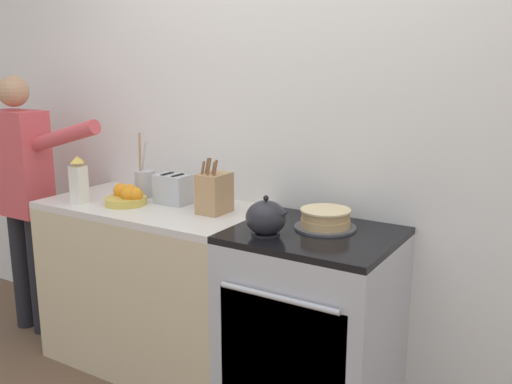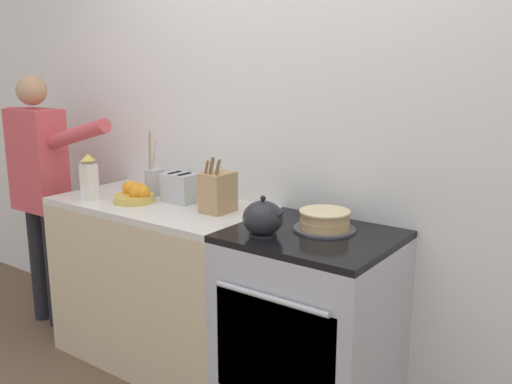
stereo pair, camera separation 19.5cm
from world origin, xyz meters
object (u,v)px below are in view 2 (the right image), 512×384
at_px(knife_block, 218,192).
at_px(layer_cake, 325,221).
at_px(stove_range, 310,328).
at_px(tea_kettle, 263,218).
at_px(utensil_crock, 155,181).
at_px(fruit_bowl, 135,194).
at_px(milk_carton, 89,178).
at_px(person_baker, 40,181).
at_px(toaster, 180,188).

bearing_deg(knife_block, layer_cake, 3.68).
bearing_deg(knife_block, stove_range, -4.01).
bearing_deg(tea_kettle, utensil_crock, 164.36).
xyz_separation_m(layer_cake, fruit_bowl, (-1.06, -0.14, 0.00)).
relative_size(stove_range, milk_carton, 3.59).
bearing_deg(layer_cake, tea_kettle, -129.26).
xyz_separation_m(knife_block, fruit_bowl, (-0.48, -0.10, -0.06)).
distance_m(tea_kettle, person_baker, 1.68).
bearing_deg(person_baker, utensil_crock, 10.29).
distance_m(knife_block, toaster, 0.29).
bearing_deg(utensil_crock, fruit_bowl, -77.46).
xyz_separation_m(milk_carton, person_baker, (-0.57, 0.08, -0.10)).
xyz_separation_m(tea_kettle, person_baker, (-1.68, 0.04, -0.05)).
height_order(layer_cake, tea_kettle, tea_kettle).
relative_size(stove_range, tea_kettle, 4.18).
relative_size(tea_kettle, fruit_bowl, 1.00).
height_order(knife_block, milk_carton, knife_block).
xyz_separation_m(stove_range, layer_cake, (0.02, 0.08, 0.49)).
bearing_deg(knife_block, person_baker, -173.94).
xyz_separation_m(stove_range, toaster, (-0.85, 0.08, 0.52)).
bearing_deg(fruit_bowl, tea_kettle, -4.96).
bearing_deg(stove_range, layer_cake, 76.93).
bearing_deg(toaster, knife_block, -7.32).
bearing_deg(layer_cake, knife_block, -176.32).
bearing_deg(fruit_bowl, stove_range, 3.47).
height_order(stove_range, knife_block, knife_block).
bearing_deg(knife_block, tea_kettle, -24.08).
height_order(utensil_crock, fruit_bowl, utensil_crock).
distance_m(layer_cake, utensil_crock, 1.10).
height_order(layer_cake, person_baker, person_baker).
bearing_deg(layer_cake, fruit_bowl, -172.49).
relative_size(tea_kettle, person_baker, 0.14).
xyz_separation_m(knife_block, toaster, (-0.29, 0.04, -0.02)).
relative_size(layer_cake, utensil_crock, 0.79).
xyz_separation_m(tea_kettle, toaster, (-0.69, 0.22, 0.00)).
relative_size(tea_kettle, milk_carton, 0.86).
relative_size(fruit_bowl, person_baker, 0.14).
relative_size(layer_cake, tea_kettle, 1.28).
bearing_deg(utensil_crock, person_baker, -164.14).
bearing_deg(toaster, milk_carton, -149.20).
xyz_separation_m(stove_range, tea_kettle, (-0.16, -0.14, 0.52)).
relative_size(tea_kettle, knife_block, 0.77).
distance_m(layer_cake, person_baker, 1.86).
distance_m(layer_cake, knife_block, 0.58).
bearing_deg(toaster, stove_range, -5.15).
bearing_deg(tea_kettle, toaster, 162.64).
xyz_separation_m(utensil_crock, milk_carton, (-0.19, -0.29, 0.04)).
bearing_deg(tea_kettle, milk_carton, -178.25).
bearing_deg(toaster, utensil_crock, 169.68).
relative_size(tea_kettle, utensil_crock, 0.62).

